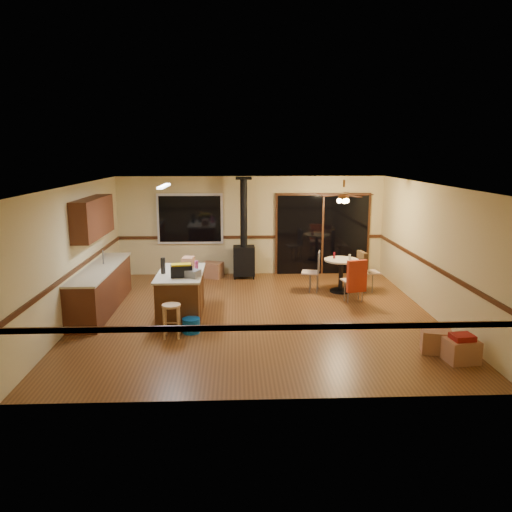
{
  "coord_description": "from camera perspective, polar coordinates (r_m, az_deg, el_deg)",
  "views": [
    {
      "loc": [
        -0.4,
        -9.57,
        3.21
      ],
      "look_at": [
        0.0,
        0.3,
        1.15
      ],
      "focal_mm": 35.0,
      "sensor_mm": 36.0,
      "label": 1
    }
  ],
  "objects": [
    {
      "name": "box_small_red",
      "position": [
        8.45,
        22.52,
        -8.55
      ],
      "size": [
        0.36,
        0.31,
        0.09
      ],
      "primitive_type": "cube",
      "rotation": [
        0.0,
        0.0,
        0.12
      ],
      "color": "maroon",
      "rests_on": "box_corner_a"
    },
    {
      "name": "wall_left",
      "position": [
        10.24,
        -19.9,
        0.32
      ],
      "size": [
        0.0,
        7.0,
        7.0
      ],
      "primitive_type": "plane",
      "rotation": [
        1.57,
        0.0,
        1.57
      ],
      "color": "#D1C084",
      "rests_on": "ground"
    },
    {
      "name": "glass_red",
      "position": [
        11.76,
        8.93,
        0.07
      ],
      "size": [
        0.07,
        0.07,
        0.14
      ],
      "primitive_type": "cylinder",
      "rotation": [
        0.0,
        0.0,
        0.28
      ],
      "color": "#590C14",
      "rests_on": "dining_table"
    },
    {
      "name": "wall_front",
      "position": [
        6.37,
        1.39,
        -5.67
      ],
      "size": [
        7.0,
        0.0,
        7.0
      ],
      "primitive_type": "plane",
      "rotation": [
        -1.57,
        0.0,
        0.0
      ],
      "color": "#D1C084",
      "rests_on": "ground"
    },
    {
      "name": "wall_right",
      "position": [
        10.51,
        19.51,
        0.62
      ],
      "size": [
        0.0,
        7.0,
        7.0
      ],
      "primitive_type": "plane",
      "rotation": [
        1.57,
        0.0,
        -1.57
      ],
      "color": "#D1C084",
      "rests_on": "ground"
    },
    {
      "name": "fluorescent_strip",
      "position": [
        9.99,
        -10.47,
        7.86
      ],
      "size": [
        0.1,
        1.2,
        0.04
      ],
      "primitive_type": "cube",
      "color": "white",
      "rests_on": "ceiling"
    },
    {
      "name": "box_corner_a",
      "position": [
        8.53,
        22.4,
        -9.97
      ],
      "size": [
        0.52,
        0.45,
        0.36
      ],
      "primitive_type": "cube",
      "rotation": [
        0.0,
        0.0,
        0.12
      ],
      "color": "#A46B49",
      "rests_on": "floor"
    },
    {
      "name": "ceiling",
      "position": [
        9.6,
        0.07,
        8.14
      ],
      "size": [
        7.0,
        7.0,
        0.0
      ],
      "primitive_type": "plane",
      "rotation": [
        3.14,
        0.0,
        0.0
      ],
      "color": "silver",
      "rests_on": "ground"
    },
    {
      "name": "window",
      "position": [
        13.18,
        -7.54,
        4.23
      ],
      "size": [
        1.72,
        0.1,
        1.32
      ],
      "primitive_type": "cube",
      "color": "black",
      "rests_on": "ground"
    },
    {
      "name": "bottle_pink",
      "position": [
        9.82,
        -6.82,
        -1.22
      ],
      "size": [
        0.1,
        0.1,
        0.23
      ],
      "primitive_type": "cylinder",
      "rotation": [
        0.0,
        0.0,
        -0.41
      ],
      "color": "#D84C8C",
      "rests_on": "kitchen_island"
    },
    {
      "name": "kitchen_island",
      "position": [
        10.02,
        -8.56,
        -4.33
      ],
      "size": [
        0.88,
        1.68,
        0.9
      ],
      "color": "#4F2C13",
      "rests_on": "ground"
    },
    {
      "name": "box_corner_b",
      "position": [
        8.78,
        19.9,
        -9.11
      ],
      "size": [
        0.55,
        0.5,
        0.37
      ],
      "primitive_type": "cube",
      "rotation": [
        0.0,
        0.0,
        -0.26
      ],
      "color": "#A46B49",
      "rests_on": "floor"
    },
    {
      "name": "countertop",
      "position": [
        10.71,
        -17.43,
        -1.34
      ],
      "size": [
        0.64,
        3.04,
        0.04
      ],
      "primitive_type": "cube",
      "color": "beige",
      "rests_on": "lower_cabinets"
    },
    {
      "name": "chair_rail",
      "position": [
        9.83,
        0.07,
        -1.21
      ],
      "size": [
        7.0,
        7.0,
        0.08
      ],
      "primitive_type": null,
      "color": "#3E200F",
      "rests_on": "ground"
    },
    {
      "name": "sliding_door",
      "position": [
        13.4,
        7.6,
        2.4
      ],
      "size": [
        2.52,
        0.1,
        2.1
      ],
      "primitive_type": "cube",
      "color": "black",
      "rests_on": "ground"
    },
    {
      "name": "upper_cabinets",
      "position": [
        10.76,
        -18.13,
        4.2
      ],
      "size": [
        0.35,
        2.0,
        0.8
      ],
      "primitive_type": "cube",
      "color": "#4F2514",
      "rests_on": "ground"
    },
    {
      "name": "wall_back",
      "position": [
        13.21,
        -0.56,
        3.48
      ],
      "size": [
        7.0,
        0.0,
        7.0
      ],
      "primitive_type": "plane",
      "rotation": [
        1.57,
        0.0,
        0.0
      ],
      "color": "#D1C084",
      "rests_on": "ground"
    },
    {
      "name": "dining_table",
      "position": [
        11.77,
        9.69,
        -1.57
      ],
      "size": [
        0.79,
        0.79,
        0.78
      ],
      "color": "black",
      "rests_on": "ground"
    },
    {
      "name": "toolbox_grey",
      "position": [
        9.52,
        -7.79,
        -1.94
      ],
      "size": [
        0.51,
        0.42,
        0.14
      ],
      "primitive_type": "cube",
      "rotation": [
        0.0,
        0.0,
        -0.43
      ],
      "color": "slate",
      "rests_on": "kitchen_island"
    },
    {
      "name": "blue_bucket",
      "position": [
        9.19,
        -7.41,
        -7.88
      ],
      "size": [
        0.41,
        0.41,
        0.27
      ],
      "primitive_type": "cylinder",
      "rotation": [
        0.0,
        0.0,
        0.34
      ],
      "color": "blue",
      "rests_on": "floor"
    },
    {
      "name": "box_on_island",
      "position": [
        10.35,
        -7.76,
        -0.66
      ],
      "size": [
        0.26,
        0.32,
        0.2
      ],
      "primitive_type": "cube",
      "rotation": [
        0.0,
        0.0,
        -0.14
      ],
      "color": "#A46B49",
      "rests_on": "kitchen_island"
    },
    {
      "name": "chair_right",
      "position": [
        11.89,
        12.12,
        -1.18
      ],
      "size": [
        0.51,
        0.48,
        0.7
      ],
      "color": "#C1A68F",
      "rests_on": "ground"
    },
    {
      "name": "wood_stove",
      "position": [
        12.86,
        -1.39,
        0.66
      ],
      "size": [
        0.55,
        0.5,
        2.52
      ],
      "color": "black",
      "rests_on": "ground"
    },
    {
      "name": "bottle_dark",
      "position": [
        9.82,
        -10.58,
        -1.1
      ],
      "size": [
        0.1,
        0.1,
        0.31
      ],
      "primitive_type": "cylinder",
      "rotation": [
        0.0,
        0.0,
        -0.12
      ],
      "color": "black",
      "rests_on": "kitchen_island"
    },
    {
      "name": "lower_cabinets",
      "position": [
        10.81,
        -17.28,
        -3.66
      ],
      "size": [
        0.6,
        3.0,
        0.86
      ],
      "primitive_type": "cube",
      "color": "#4F2514",
      "rests_on": "ground"
    },
    {
      "name": "chair_left",
      "position": [
        11.72,
        6.77,
        -1.23
      ],
      "size": [
        0.48,
        0.48,
        0.51
      ],
      "color": "#C1A68F",
      "rests_on": "ground"
    },
    {
      "name": "bottle_white",
      "position": [
        10.24,
        -7.52,
        -0.85
      ],
      "size": [
        0.06,
        0.06,
        0.18
      ],
      "primitive_type": "cylinder",
      "rotation": [
        0.0,
        0.0,
        0.09
      ],
      "color": "white",
      "rests_on": "kitchen_island"
    },
    {
      "name": "glass_cream",
      "position": [
        11.69,
        10.66,
        -0.1
      ],
      "size": [
        0.06,
        0.06,
        0.13
      ],
      "primitive_type": "cylinder",
      "rotation": [
        0.0,
        0.0,
        0.11
      ],
      "color": "beige",
      "rests_on": "dining_table"
    },
    {
      "name": "box_under_window",
      "position": [
        13.04,
        -5.0,
        -1.61
      ],
      "size": [
        0.61,
        0.55,
        0.4
      ],
      "primitive_type": "cube",
      "rotation": [
        0.0,
        0.0,
        -0.37
      ],
      "color": "#A46B49",
      "rests_on": "floor"
    },
    {
      "name": "ceiling_fan",
      "position": [
        11.5,
        9.98,
        6.63
      ],
      "size": [
        0.24,
        0.24,
        0.55
      ],
      "color": "brown",
      "rests_on": "ceiling"
    },
    {
      "name": "toolbox_yellow_lid",
      "position": [
        9.48,
        -8.56,
        -0.98
      ],
      "size": [
        0.39,
        0.24,
        0.03
      ],
      "primitive_type": "cube",
      "rotation": [
        0.0,
        0.0,
        0.14
      ],
      "color": "gold",
      "rests_on": "toolbox_black"
    },
    {
      "name": "toolbox_black",
      "position": [
        9.51,
        -8.54,
        -1.72
      ],
      "size": [
        0.43,
        0.27,
        0.22
      ],
      "primitive_type": "cube",
      "rotation": [
        0.0,
        0.0,
        0.14
      ],
      "color": "black",
      "rests_on": "kitchen_island"
    },
    {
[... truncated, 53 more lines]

